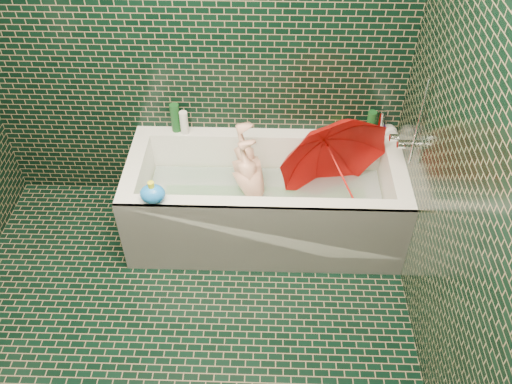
{
  "coord_description": "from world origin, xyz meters",
  "views": [
    {
      "loc": [
        0.47,
        -1.47,
        2.66
      ],
      "look_at": [
        0.4,
        0.82,
        0.51
      ],
      "focal_mm": 38.0,
      "sensor_mm": 36.0,
      "label": 1
    }
  ],
  "objects_px": {
    "bathtub": "(265,207)",
    "bath_toy": "(153,194)",
    "child": "(254,191)",
    "rubber_duck": "(340,129)",
    "umbrella": "(341,173)"
  },
  "relations": [
    {
      "from": "bathtub",
      "to": "bath_toy",
      "type": "bearing_deg",
      "value": -152.97
    },
    {
      "from": "bathtub",
      "to": "bath_toy",
      "type": "relative_size",
      "value": 11.22
    },
    {
      "from": "bathtub",
      "to": "child",
      "type": "height_order",
      "value": "bathtub"
    },
    {
      "from": "bathtub",
      "to": "child",
      "type": "bearing_deg",
      "value": 147.92
    },
    {
      "from": "rubber_duck",
      "to": "bath_toy",
      "type": "distance_m",
      "value": 1.28
    },
    {
      "from": "child",
      "to": "rubber_duck",
      "type": "bearing_deg",
      "value": 115.63
    },
    {
      "from": "bathtub",
      "to": "rubber_duck",
      "type": "xyz_separation_m",
      "value": [
        0.47,
        0.35,
        0.38
      ]
    },
    {
      "from": "rubber_duck",
      "to": "bathtub",
      "type": "bearing_deg",
      "value": -154.26
    },
    {
      "from": "child",
      "to": "rubber_duck",
      "type": "height_order",
      "value": "rubber_duck"
    },
    {
      "from": "bathtub",
      "to": "umbrella",
      "type": "relative_size",
      "value": 2.51
    },
    {
      "from": "rubber_duck",
      "to": "child",
      "type": "bearing_deg",
      "value": -161.29
    },
    {
      "from": "bathtub",
      "to": "rubber_duck",
      "type": "bearing_deg",
      "value": 36.24
    },
    {
      "from": "umbrella",
      "to": "rubber_duck",
      "type": "bearing_deg",
      "value": 70.72
    },
    {
      "from": "child",
      "to": "rubber_duck",
      "type": "distance_m",
      "value": 0.68
    },
    {
      "from": "umbrella",
      "to": "rubber_duck",
      "type": "distance_m",
      "value": 0.37
    }
  ]
}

